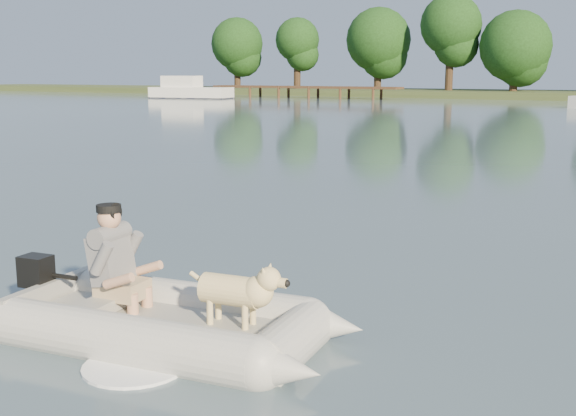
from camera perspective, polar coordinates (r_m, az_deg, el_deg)
The scene contains 7 objects.
water at distance 6.84m, azimuth -11.32°, elevation -8.48°, with size 160.00×160.00×0.00m, color slate.
dock at distance 64.45m, azimuth 1.22°, elevation 9.15°, with size 18.00×2.00×1.04m, color #4C331E, non-canonical shape.
dinghy at distance 6.11m, azimuth -9.35°, elevation -5.84°, with size 4.00×2.68×1.20m, color #ACACA6, non-canonical shape.
man at distance 6.43m, azimuth -13.69°, elevation -3.63°, with size 0.62×0.53×0.92m, color slate, non-canonical shape.
dog at distance 5.89m, azimuth -4.52°, elevation -6.92°, with size 0.80×0.28×0.53m, color tan, non-canonical shape.
outboard_motor at distance 7.02m, azimuth -19.20°, elevation -6.11°, with size 0.35×0.25×0.67m, color black, non-canonical shape.
cabin_cruiser at distance 63.48m, azimuth -7.68°, elevation 9.44°, with size 7.42×2.65×2.30m, color white, non-canonical shape.
Camera 1 is at (4.25, -4.88, 2.22)m, focal length 45.00 mm.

